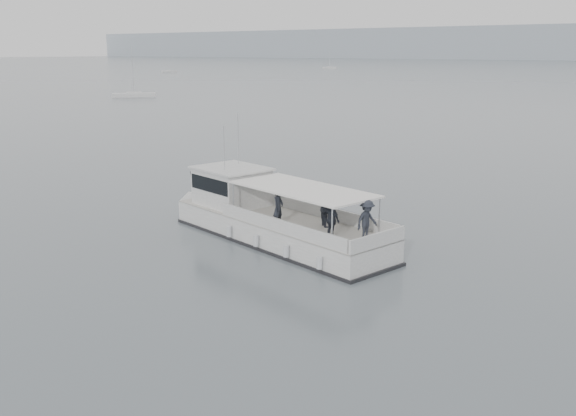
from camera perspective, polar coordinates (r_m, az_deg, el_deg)
The scene contains 2 objects.
ground at distance 31.02m, azimuth -0.49°, elevation -1.55°, with size 1400.00×1400.00×0.00m, color #515B5F.
tour_boat at distance 29.06m, azimuth -2.27°, elevation -0.79°, with size 13.18×5.30×5.49m.
Camera 1 is at (18.54, -23.47, 8.26)m, focal length 40.00 mm.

